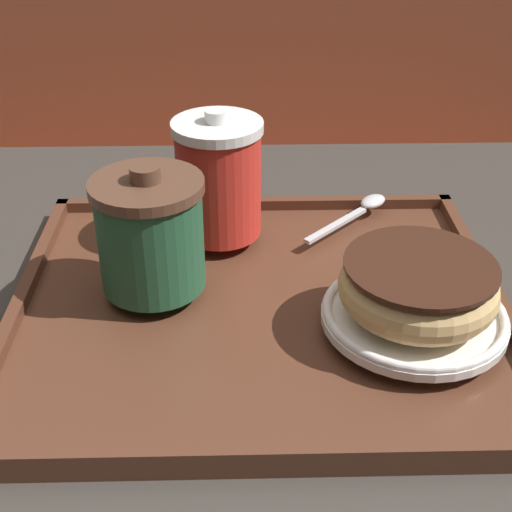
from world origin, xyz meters
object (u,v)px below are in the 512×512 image
Objects in this scene: coffee_cup_front at (147,233)px; donut_chocolate_glazed at (414,286)px; spoon at (361,207)px; coffee_cup_rear at (216,178)px.

donut_chocolate_glazed is at bearing -15.78° from coffee_cup_front.
spoon is (0.22, 0.14, -0.05)m from coffee_cup_front.
coffee_cup_rear is 0.99× the size of donut_chocolate_glazed.
coffee_cup_front is 0.24m from donut_chocolate_glazed.
coffee_cup_rear reaches higher than coffee_cup_front.
coffee_cup_front is at bearing 164.22° from donut_chocolate_glazed.
donut_chocolate_glazed is 0.21m from spoon.
coffee_cup_rear is (0.06, 0.10, 0.01)m from coffee_cup_front.
spoon is (0.16, 0.04, -0.06)m from coffee_cup_rear.
donut_chocolate_glazed is (0.17, -0.16, -0.02)m from coffee_cup_rear.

